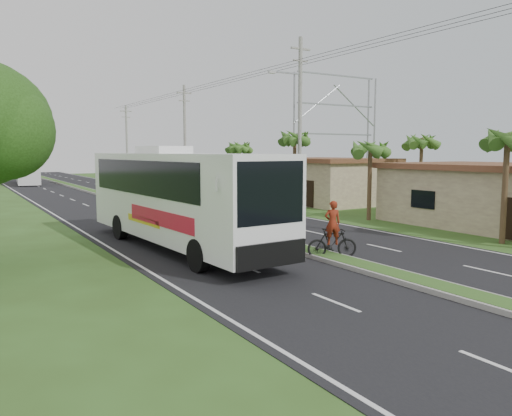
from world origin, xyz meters
TOP-DOWN VIEW (x-y plane):
  - ground at (0.00, 0.00)m, footprint 180.00×180.00m
  - road_asphalt at (0.00, 20.00)m, footprint 14.00×160.00m
  - median_strip at (0.00, 20.00)m, footprint 1.20×160.00m
  - lane_edge_left at (-6.70, 20.00)m, footprint 0.12×160.00m
  - lane_edge_right at (6.70, 20.00)m, footprint 0.12×160.00m
  - shop_near at (14.00, 6.00)m, footprint 8.60×12.60m
  - shop_mid at (14.00, 22.00)m, footprint 7.60×10.60m
  - shop_far at (14.00, 36.00)m, footprint 8.60×11.60m
  - palm_verge_a at (9.00, 3.00)m, footprint 2.40×2.40m
  - palm_verge_b at (9.40, 12.00)m, footprint 2.40×2.40m
  - palm_verge_c at (8.80, 19.00)m, footprint 2.40×2.40m
  - palm_verge_d at (9.30, 28.00)m, footprint 2.40×2.40m
  - palm_behind_shop at (17.50, 15.00)m, footprint 2.40×2.40m
  - utility_pole_b at (8.47, 18.00)m, footprint 3.20×0.28m
  - utility_pole_c at (8.50, 38.00)m, footprint 1.60×0.28m
  - utility_pole_d at (8.50, 58.00)m, footprint 1.60×0.28m
  - billboard_lattice at (22.00, 30.00)m, footprint 10.18×1.18m
  - coach_bus_main at (-4.18, 9.70)m, footprint 3.57×13.85m
  - coach_bus_far at (-3.96, 60.48)m, footprint 3.51×11.83m
  - motorcyclist at (0.22, 4.57)m, footprint 2.04×1.32m

SIDE VIEW (x-z plane):
  - ground at x=0.00m, z-range 0.00..0.00m
  - lane_edge_left at x=-6.70m, z-range 0.00..0.00m
  - lane_edge_right at x=6.70m, z-range 0.00..0.00m
  - road_asphalt at x=0.00m, z-range 0.00..0.02m
  - median_strip at x=0.00m, z-range 0.01..0.20m
  - motorcyclist at x=0.22m, z-range -0.34..1.96m
  - shop_near at x=14.00m, z-range 0.02..3.54m
  - shop_mid at x=14.00m, z-range 0.02..3.69m
  - coach_bus_far at x=-3.96m, z-range 0.23..3.62m
  - shop_far at x=14.00m, z-range 0.02..3.84m
  - coach_bus_main at x=-4.18m, z-range 0.22..4.66m
  - palm_verge_b at x=9.40m, z-range 1.83..6.88m
  - palm_verge_d at x=9.30m, z-range 1.92..7.17m
  - palm_verge_a at x=9.00m, z-range 2.02..7.47m
  - palm_behind_shop at x=17.50m, z-range 2.11..7.76m
  - palm_verge_c at x=8.80m, z-range 2.20..8.05m
  - utility_pole_d at x=8.50m, z-range 0.17..10.67m
  - utility_pole_c at x=8.50m, z-range 0.17..11.17m
  - utility_pole_b at x=8.47m, z-range 0.26..12.26m
  - billboard_lattice at x=22.00m, z-range 0.79..12.86m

